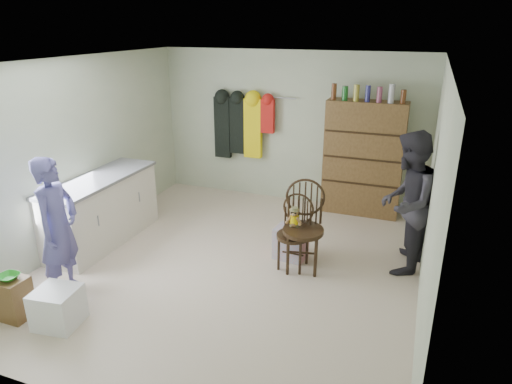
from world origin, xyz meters
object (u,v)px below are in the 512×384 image
at_px(counter, 102,210).
at_px(chair_front, 295,227).
at_px(dresser, 363,158).
at_px(chair_far, 304,222).

relative_size(counter, chair_front, 1.99).
distance_m(counter, chair_front, 2.70).
bearing_deg(chair_front, dresser, 78.62).
relative_size(chair_front, dresser, 0.45).
bearing_deg(dresser, chair_front, -104.11).
bearing_deg(dresser, counter, -144.31).
height_order(counter, chair_far, chair_far).
relative_size(counter, chair_far, 1.65).
relative_size(chair_far, dresser, 0.54).
bearing_deg(chair_front, chair_far, 9.94).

